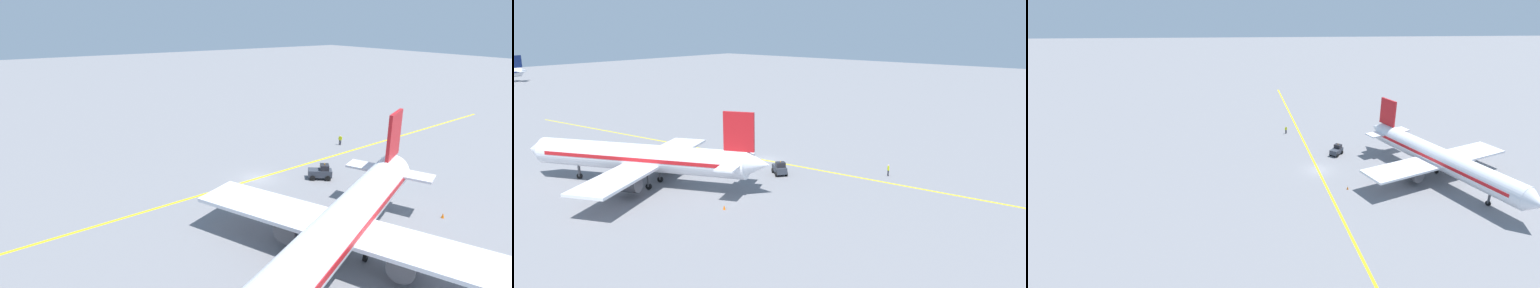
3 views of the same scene
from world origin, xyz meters
TOP-DOWN VIEW (x-y plane):
  - ground_plane at (0.00, 0.00)m, footprint 400.00×400.00m
  - apron_yellow_centreline at (0.00, 0.00)m, footprint 10.61×119.60m
  - airplane_at_gate at (-19.72, 4.33)m, footprint 27.71×33.69m
  - baggage_tug_dark at (-4.50, -6.91)m, footprint 3.00×3.30m
  - ground_crew_worker at (4.72, -19.31)m, footprint 0.50×0.38m
  - traffic_cone_near_nose at (-3.85, 7.41)m, footprint 0.32×0.32m
  - traffic_cone_mid_apron at (-27.19, 4.71)m, footprint 0.32×0.32m
  - traffic_cone_by_wingtip at (-19.49, -10.45)m, footprint 0.32×0.32m

SIDE VIEW (x-z plane):
  - ground_plane at x=0.00m, z-range 0.00..0.00m
  - apron_yellow_centreline at x=0.00m, z-range 0.00..0.01m
  - traffic_cone_near_nose at x=-3.85m, z-range 0.00..0.55m
  - traffic_cone_mid_apron at x=-27.19m, z-range 0.00..0.55m
  - traffic_cone_by_wingtip at x=-19.49m, z-range 0.00..0.55m
  - baggage_tug_dark at x=-4.50m, z-range -0.15..1.96m
  - ground_crew_worker at x=4.72m, z-range 0.07..1.75m
  - airplane_at_gate at x=-19.72m, z-range -1.59..9.01m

